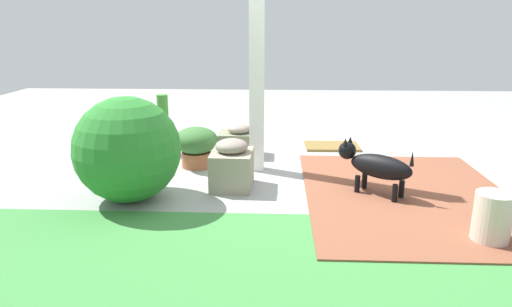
{
  "coord_description": "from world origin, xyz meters",
  "views": [
    {
      "loc": [
        0.19,
        4.43,
        1.5
      ],
      "look_at": [
        0.38,
        0.27,
        0.3
      ],
      "focal_mm": 32.22,
      "sensor_mm": 36.0,
      "label": 1
    }
  ],
  "objects_px": {
    "round_shrub": "(127,150)",
    "doormat": "(332,146)",
    "stone_planter_mid": "(232,165)",
    "terracotta_pot_broad": "(196,144)",
    "stone_planter_nearest": "(239,142)",
    "terracotta_pot_spiky": "(116,142)",
    "terracotta_pot_tall": "(164,134)",
    "dog": "(375,165)",
    "ceramic_urn": "(492,218)",
    "porch_pillar": "(257,44)"
  },
  "relations": [
    {
      "from": "round_shrub",
      "to": "terracotta_pot_tall",
      "type": "height_order",
      "value": "round_shrub"
    },
    {
      "from": "round_shrub",
      "to": "terracotta_pot_spiky",
      "type": "height_order",
      "value": "round_shrub"
    },
    {
      "from": "porch_pillar",
      "to": "stone_planter_nearest",
      "type": "height_order",
      "value": "porch_pillar"
    },
    {
      "from": "terracotta_pot_tall",
      "to": "ceramic_urn",
      "type": "distance_m",
      "value": 3.51
    },
    {
      "from": "stone_planter_mid",
      "to": "doormat",
      "type": "bearing_deg",
      "value": -126.86
    },
    {
      "from": "terracotta_pot_tall",
      "to": "terracotta_pot_broad",
      "type": "relative_size",
      "value": 1.51
    },
    {
      "from": "terracotta_pot_spiky",
      "to": "stone_planter_nearest",
      "type": "bearing_deg",
      "value": -151.43
    },
    {
      "from": "round_shrub",
      "to": "doormat",
      "type": "xyz_separation_m",
      "value": [
        -1.95,
        -1.82,
        -0.44
      ]
    },
    {
      "from": "porch_pillar",
      "to": "terracotta_pot_spiky",
      "type": "relative_size",
      "value": 3.93
    },
    {
      "from": "ceramic_urn",
      "to": "doormat",
      "type": "height_order",
      "value": "ceramic_urn"
    },
    {
      "from": "terracotta_pot_spiky",
      "to": "round_shrub",
      "type": "bearing_deg",
      "value": 116.28
    },
    {
      "from": "terracotta_pot_spiky",
      "to": "dog",
      "type": "height_order",
      "value": "terracotta_pot_spiky"
    },
    {
      "from": "stone_planter_nearest",
      "to": "terracotta_pot_broad",
      "type": "height_order",
      "value": "terracotta_pot_broad"
    },
    {
      "from": "stone_planter_mid",
      "to": "round_shrub",
      "type": "distance_m",
      "value": 0.95
    },
    {
      "from": "stone_planter_nearest",
      "to": "doormat",
      "type": "bearing_deg",
      "value": -160.49
    },
    {
      "from": "terracotta_pot_spiky",
      "to": "doormat",
      "type": "xyz_separation_m",
      "value": [
        -2.33,
        -1.06,
        -0.3
      ]
    },
    {
      "from": "terracotta_pot_tall",
      "to": "terracotta_pot_broad",
      "type": "height_order",
      "value": "terracotta_pot_tall"
    },
    {
      "from": "stone_planter_mid",
      "to": "ceramic_urn",
      "type": "xyz_separation_m",
      "value": [
        -1.92,
        1.03,
        -0.03
      ]
    },
    {
      "from": "stone_planter_nearest",
      "to": "doormat",
      "type": "height_order",
      "value": "stone_planter_nearest"
    },
    {
      "from": "terracotta_pot_spiky",
      "to": "dog",
      "type": "xyz_separation_m",
      "value": [
        -2.52,
        0.56,
        -0.03
      ]
    },
    {
      "from": "terracotta_pot_spiky",
      "to": "terracotta_pot_broad",
      "type": "bearing_deg",
      "value": -165.45
    },
    {
      "from": "porch_pillar",
      "to": "stone_planter_mid",
      "type": "distance_m",
      "value": 1.22
    },
    {
      "from": "stone_planter_nearest",
      "to": "terracotta_pot_spiky",
      "type": "height_order",
      "value": "terracotta_pot_spiky"
    },
    {
      "from": "stone_planter_nearest",
      "to": "round_shrub",
      "type": "xyz_separation_m",
      "value": [
        0.83,
        1.42,
        0.29
      ]
    },
    {
      "from": "stone_planter_nearest",
      "to": "terracotta_pot_spiky",
      "type": "bearing_deg",
      "value": 28.57
    },
    {
      "from": "ceramic_urn",
      "to": "doormat",
      "type": "bearing_deg",
      "value": -71.77
    },
    {
      "from": "terracotta_pot_broad",
      "to": "dog",
      "type": "bearing_deg",
      "value": 156.12
    },
    {
      "from": "terracotta_pot_broad",
      "to": "doormat",
      "type": "bearing_deg",
      "value": -151.08
    },
    {
      "from": "porch_pillar",
      "to": "ceramic_urn",
      "type": "xyz_separation_m",
      "value": [
        -1.71,
        1.58,
        -1.1
      ]
    },
    {
      "from": "terracotta_pot_tall",
      "to": "ceramic_urn",
      "type": "xyz_separation_m",
      "value": [
        -2.81,
        2.1,
        -0.07
      ]
    },
    {
      "from": "terracotta_pot_spiky",
      "to": "porch_pillar",
      "type": "bearing_deg",
      "value": -174.29
    },
    {
      "from": "stone_planter_mid",
      "to": "ceramic_urn",
      "type": "distance_m",
      "value": 2.18
    },
    {
      "from": "terracotta_pot_tall",
      "to": "dog",
      "type": "distance_m",
      "value": 2.49
    },
    {
      "from": "stone_planter_mid",
      "to": "terracotta_pot_tall",
      "type": "bearing_deg",
      "value": -50.13
    },
    {
      "from": "ceramic_urn",
      "to": "porch_pillar",
      "type": "bearing_deg",
      "value": -42.72
    },
    {
      "from": "stone_planter_nearest",
      "to": "terracotta_pot_tall",
      "type": "bearing_deg",
      "value": 0.19
    },
    {
      "from": "terracotta_pot_spiky",
      "to": "dog",
      "type": "bearing_deg",
      "value": 167.48
    },
    {
      "from": "terracotta_pot_spiky",
      "to": "terracotta_pot_tall",
      "type": "bearing_deg",
      "value": -117.37
    },
    {
      "from": "ceramic_urn",
      "to": "doormat",
      "type": "relative_size",
      "value": 0.56
    },
    {
      "from": "stone_planter_nearest",
      "to": "stone_planter_mid",
      "type": "bearing_deg",
      "value": 91.1
    },
    {
      "from": "ceramic_urn",
      "to": "dog",
      "type": "bearing_deg",
      "value": -54.14
    },
    {
      "from": "terracotta_pot_broad",
      "to": "doormat",
      "type": "relative_size",
      "value": 0.71
    },
    {
      "from": "porch_pillar",
      "to": "stone_planter_nearest",
      "type": "distance_m",
      "value": 1.26
    },
    {
      "from": "porch_pillar",
      "to": "terracotta_pot_spiky",
      "type": "distance_m",
      "value": 1.74
    },
    {
      "from": "doormat",
      "to": "dog",
      "type": "bearing_deg",
      "value": 96.55
    },
    {
      "from": "porch_pillar",
      "to": "dog",
      "type": "xyz_separation_m",
      "value": [
        -1.08,
        0.7,
        -1.0
      ]
    },
    {
      "from": "porch_pillar",
      "to": "terracotta_pot_tall",
      "type": "height_order",
      "value": "porch_pillar"
    },
    {
      "from": "stone_planter_nearest",
      "to": "round_shrub",
      "type": "relative_size",
      "value": 0.5
    },
    {
      "from": "porch_pillar",
      "to": "terracotta_pot_tall",
      "type": "relative_size",
      "value": 3.66
    },
    {
      "from": "round_shrub",
      "to": "terracotta_pot_broad",
      "type": "bearing_deg",
      "value": -113.17
    }
  ]
}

